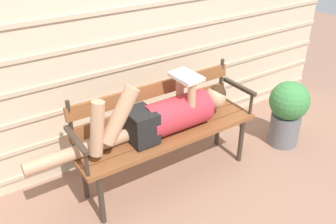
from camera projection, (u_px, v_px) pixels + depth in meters
ground_plane at (176, 185)px, 3.08m from camera, size 12.00×12.00×0.00m
house_siding at (130, 37)px, 3.04m from camera, size 4.88×0.08×2.22m
park_bench at (164, 124)px, 2.96m from camera, size 1.56×0.43×0.88m
reclining_person at (163, 116)px, 2.83m from camera, size 1.70×0.28×0.53m
potted_plant at (288, 110)px, 3.45m from camera, size 0.37×0.37×0.66m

